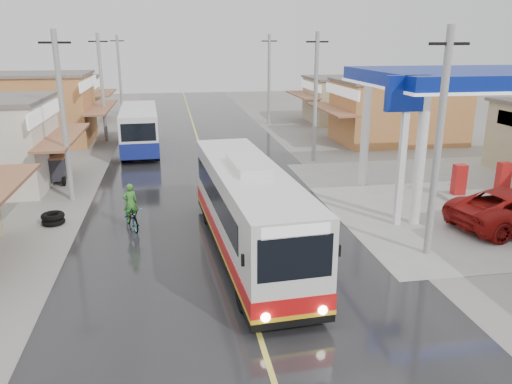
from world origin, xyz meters
TOP-DOWN VIEW (x-y plane):
  - ground at (0.00, 0.00)m, footprint 120.00×120.00m
  - road at (0.00, 15.00)m, footprint 12.00×90.00m
  - centre_line at (0.00, 15.00)m, footprint 0.15×90.00m
  - shopfronts_left at (-13.00, 18.00)m, footprint 11.00×44.00m
  - shopfronts_right at (15.00, 12.00)m, footprint 11.00×44.00m
  - utility_poles_left at (-7.00, 16.00)m, footprint 1.60×50.00m
  - utility_poles_right at (7.00, 15.00)m, footprint 1.60×36.00m
  - coach_bus at (0.53, 1.15)m, footprint 3.18×11.27m
  - second_bus at (-4.20, 19.78)m, footprint 2.80×9.10m
  - cyclist at (-3.82, 4.43)m, footprint 1.19×1.95m
  - tricycle_near at (-8.39, 12.34)m, footprint 1.33×2.00m
  - tricycle_far at (-9.05, 12.68)m, footprint 1.98×2.62m
  - tyre_stack at (-7.17, 5.53)m, footprint 0.97×0.97m

SIDE VIEW (x-z plane):
  - ground at x=0.00m, z-range 0.00..0.00m
  - shopfronts_left at x=-13.00m, z-range -2.60..2.60m
  - shopfronts_right at x=15.00m, z-range -2.40..2.40m
  - utility_poles_left at x=-7.00m, z-range -4.00..4.00m
  - utility_poles_right at x=7.00m, z-range -4.00..4.00m
  - road at x=0.00m, z-range 0.00..0.02m
  - centre_line at x=0.00m, z-range 0.02..0.03m
  - tyre_stack at x=-7.17m, z-range 0.00..0.50m
  - cyclist at x=-3.82m, z-range -0.34..1.64m
  - tricycle_near at x=-8.39m, z-range 0.11..1.64m
  - tricycle_far at x=-9.05m, z-range 0.13..1.95m
  - second_bus at x=-4.20m, z-range 0.12..3.11m
  - coach_bus at x=0.53m, z-range -0.06..3.42m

